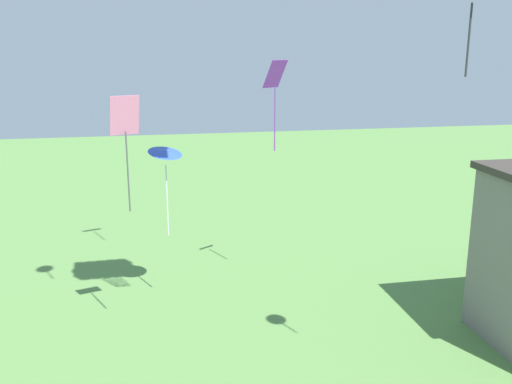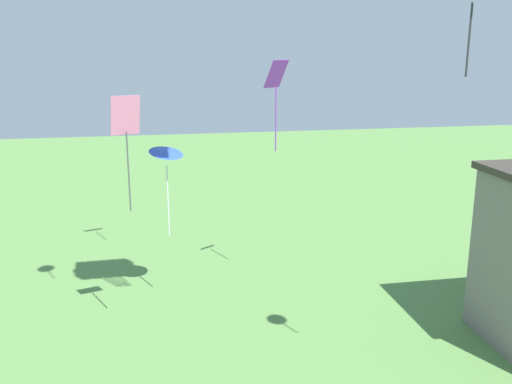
# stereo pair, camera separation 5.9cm
# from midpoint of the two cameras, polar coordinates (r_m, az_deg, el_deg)

# --- Properties ---
(kite_blue_delta) EXTENTS (1.76, 1.76, 3.45)m
(kite_blue_delta) POSITION_cam_midpoint_polar(r_m,az_deg,el_deg) (21.39, -9.14, 3.77)
(kite_blue_delta) COLOR blue
(kite_purple_streamer) EXTENTS (1.02, 0.93, 3.55)m
(kite_purple_streamer) POSITION_cam_midpoint_polar(r_m,az_deg,el_deg) (22.48, 1.85, 10.66)
(kite_purple_streamer) COLOR purple
(kite_pink_diamond) EXTENTS (0.97, 0.57, 3.73)m
(kite_pink_diamond) POSITION_cam_midpoint_polar(r_m,az_deg,el_deg) (18.41, -13.02, 6.25)
(kite_pink_diamond) COLOR pink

